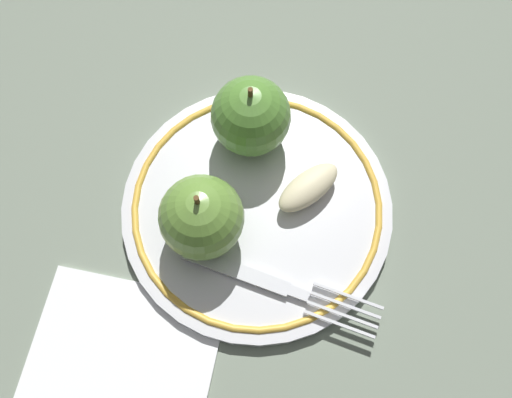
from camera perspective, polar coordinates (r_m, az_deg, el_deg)
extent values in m
plane|color=slate|center=(0.50, -0.49, -0.95)|extent=(2.00, 2.00, 0.00)
cylinder|color=silver|center=(0.49, 0.00, -1.18)|extent=(0.23, 0.23, 0.01)
torus|color=gold|center=(0.49, 0.00, -0.97)|extent=(0.22, 0.22, 0.01)
sphere|color=#558B35|center=(0.48, -0.52, 8.26)|extent=(0.07, 0.07, 0.07)
cylinder|color=brown|center=(0.45, -0.56, 10.58)|extent=(0.00, 0.00, 0.01)
sphere|color=olive|center=(0.45, -5.48, -1.83)|extent=(0.07, 0.07, 0.07)
cylinder|color=brown|center=(0.41, -5.94, -0.13)|extent=(0.00, 0.00, 0.01)
ellipsoid|color=beige|center=(0.48, 5.25, 1.16)|extent=(0.07, 0.05, 0.02)
cube|color=silver|center=(0.47, -2.06, -7.15)|extent=(0.01, 0.09, 0.00)
cube|color=silver|center=(0.46, 4.30, -9.41)|extent=(0.01, 0.02, 0.00)
cube|color=silver|center=(0.46, 8.32, -12.30)|extent=(0.00, 0.06, 0.00)
cube|color=silver|center=(0.46, 8.62, -11.37)|extent=(0.00, 0.06, 0.00)
cube|color=silver|center=(0.47, 8.91, -10.45)|extent=(0.00, 0.06, 0.00)
cube|color=silver|center=(0.47, 9.20, -9.54)|extent=(0.00, 0.06, 0.00)
cube|color=white|center=(0.48, -13.66, -16.33)|extent=(0.17, 0.17, 0.01)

